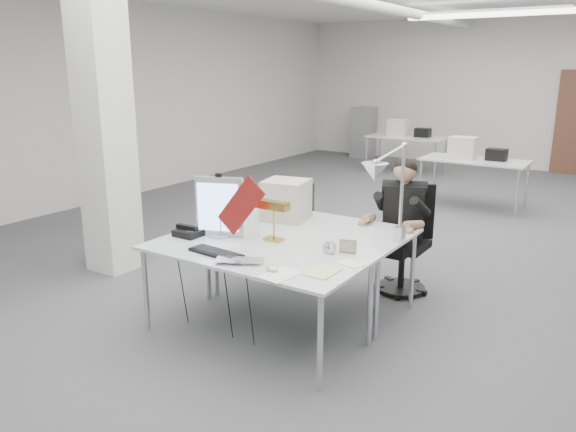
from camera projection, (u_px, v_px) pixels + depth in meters
name	position (u px, v px, depth m)	size (l,w,h in m)	color
room_shell	(395.00, 110.00, 6.30)	(10.04, 14.04, 3.24)	#47474A
desk_main	(254.00, 253.00, 4.44)	(1.80, 0.90, 0.03)	silver
desk_second	(312.00, 226.00, 5.17)	(1.80, 0.90, 0.03)	silver
bg_desk_a	(475.00, 160.00, 8.77)	(1.60, 0.80, 0.03)	silver
bg_desk_b	(407.00, 137.00, 11.61)	(1.60, 0.80, 0.03)	silver
filing_cabinet	(363.00, 132.00, 13.72)	(0.45, 0.55, 1.20)	gray
office_chair	(403.00, 242.00, 5.47)	(0.51, 0.51, 1.03)	black
seated_person	(403.00, 204.00, 5.33)	(0.44, 0.55, 0.82)	black
monitor	(220.00, 207.00, 4.77)	(0.42, 0.04, 0.52)	silver
pennant	(241.00, 206.00, 4.59)	(0.51, 0.01, 0.21)	maroon
keyboard	(216.00, 253.00, 4.37)	(0.47, 0.16, 0.02)	black
laptop	(238.00, 263.00, 4.12)	(0.35, 0.23, 0.03)	#B5B4BA
mouse	(272.00, 269.00, 4.00)	(0.10, 0.06, 0.04)	silver
bankers_lamp	(274.00, 223.00, 4.68)	(0.27, 0.11, 0.30)	gold
desk_phone	(189.00, 233.00, 4.83)	(0.22, 0.20, 0.06)	black
picture_frame_left	(207.00, 224.00, 5.02)	(0.13, 0.01, 0.10)	olive
picture_frame_right	(348.00, 246.00, 4.39)	(0.14, 0.01, 0.11)	tan
desk_clock	(330.00, 248.00, 4.37)	(0.11, 0.11, 0.03)	#A5A4A9
paper_stack_a	(280.00, 275.00, 3.93)	(0.20, 0.28, 0.01)	white
paper_stack_b	(322.00, 272.00, 3.99)	(0.19, 0.26, 0.01)	#F2DF90
paper_stack_c	(351.00, 263.00, 4.16)	(0.18, 0.13, 0.01)	white
beige_monitor	(286.00, 200.00, 5.33)	(0.40, 0.38, 0.38)	#BCB09C
architect_lamp	(390.00, 197.00, 4.40)	(0.23, 0.66, 0.85)	#B8B9BD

